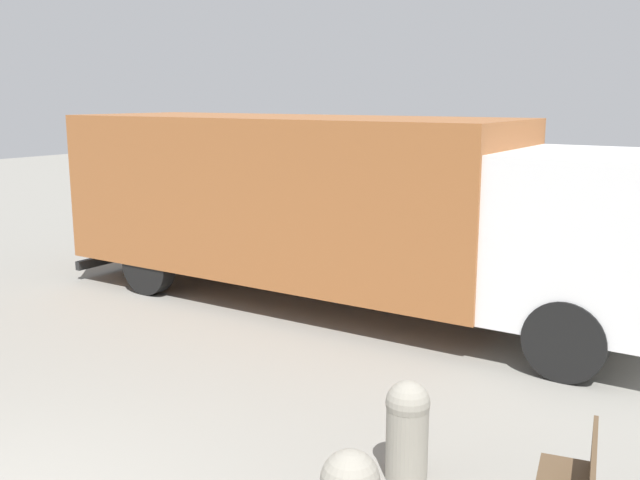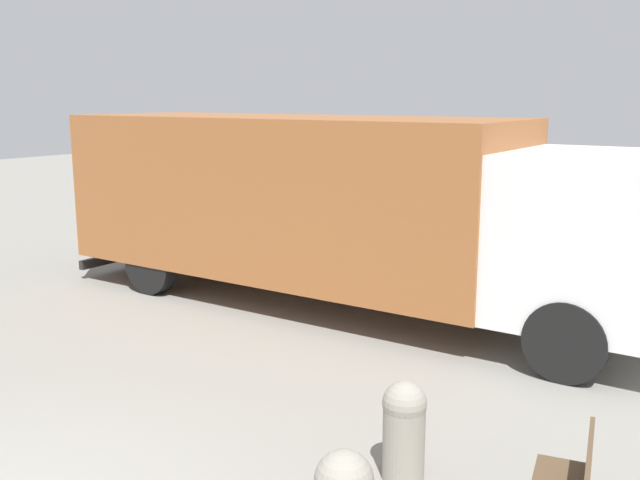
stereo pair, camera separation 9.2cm
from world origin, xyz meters
The scene contains 2 objects.
delivery_truck centered at (-0.97, 6.94, 1.65)m, with size 9.60×2.65×2.93m.
bollard_far_bench centered at (2.34, 2.87, 0.48)m, with size 0.38×0.38×0.88m.
Camera 1 is at (4.82, -2.23, 3.23)m, focal length 40.00 mm.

